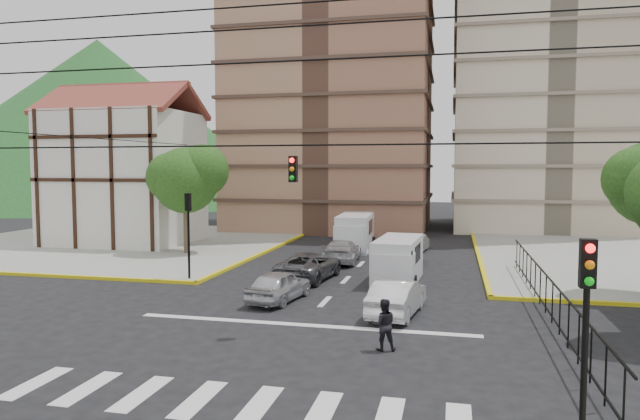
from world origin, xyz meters
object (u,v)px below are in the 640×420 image
(traffic_light_se, at_px, (586,317))
(van_left_lane, at_px, (354,233))
(pedestrian_crosswalk, at_px, (384,325))
(traffic_light_nw, at_px, (188,221))
(car_silver_front_left, at_px, (279,285))
(van_right_lane, at_px, (397,262))
(car_white_front_right, at_px, (397,297))

(traffic_light_se, relative_size, van_left_lane, 0.77)
(van_left_lane, height_order, pedestrian_crosswalk, van_left_lane)
(traffic_light_se, relative_size, traffic_light_nw, 1.00)
(van_left_lane, xyz_separation_m, car_silver_front_left, (-0.63, -16.00, -0.53))
(van_left_lane, bearing_deg, traffic_light_se, -74.82)
(pedestrian_crosswalk, bearing_deg, van_right_lane, -100.27)
(van_right_lane, height_order, car_silver_front_left, van_right_lane)
(van_right_lane, distance_m, pedestrian_crosswalk, 10.88)
(traffic_light_se, bearing_deg, van_left_lane, 107.84)
(traffic_light_se, relative_size, car_silver_front_left, 1.08)
(car_silver_front_left, bearing_deg, pedestrian_crosswalk, 141.74)
(traffic_light_nw, xyz_separation_m, van_left_lane, (6.44, 12.87, -1.89))
(van_right_lane, distance_m, car_silver_front_left, 6.97)
(car_white_front_right, height_order, pedestrian_crosswalk, pedestrian_crosswalk)
(car_white_front_right, relative_size, pedestrian_crosswalk, 2.63)
(van_left_lane, xyz_separation_m, car_white_front_right, (4.66, -17.23, -0.50))
(traffic_light_se, distance_m, pedestrian_crosswalk, 8.43)
(car_silver_front_left, relative_size, car_white_front_right, 0.93)
(traffic_light_se, bearing_deg, car_silver_front_left, 128.13)
(traffic_light_nw, relative_size, van_right_lane, 0.86)
(traffic_light_nw, bearing_deg, van_right_lane, 10.85)
(traffic_light_se, distance_m, traffic_light_nw, 22.06)
(pedestrian_crosswalk, bearing_deg, car_silver_front_left, -60.67)
(van_left_lane, bearing_deg, traffic_light_nw, -119.24)
(car_silver_front_left, bearing_deg, traffic_light_nw, -19.27)
(van_right_lane, relative_size, car_white_front_right, 1.17)
(traffic_light_se, height_order, pedestrian_crosswalk, traffic_light_se)
(car_silver_front_left, bearing_deg, van_left_lane, -83.18)
(van_right_lane, xyz_separation_m, car_silver_front_left, (-4.69, -5.14, -0.41))
(van_left_lane, bearing_deg, car_white_front_right, -77.54)
(traffic_light_nw, height_order, pedestrian_crosswalk, traffic_light_nw)
(traffic_light_se, xyz_separation_m, car_white_front_right, (-4.51, 11.24, -2.39))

